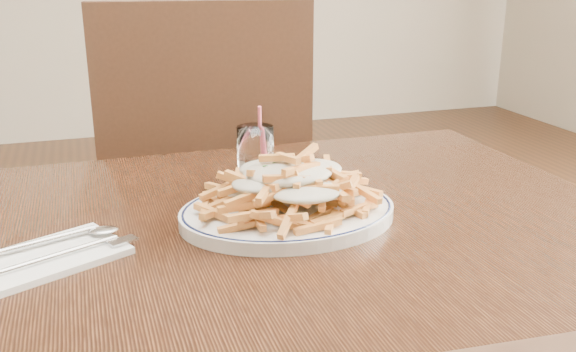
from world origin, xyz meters
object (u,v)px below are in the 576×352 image
object	(u,v)px
table	(243,270)
water_glass	(256,159)
fries_plate	(288,213)
loaded_fries	(288,181)
chair_far	(206,184)

from	to	relation	value
table	water_glass	xyz separation A→B (m)	(0.07, 0.17, 0.12)
fries_plate	loaded_fries	xyz separation A→B (m)	(0.00, 0.00, 0.05)
loaded_fries	water_glass	world-z (taller)	water_glass
loaded_fries	water_glass	size ratio (longest dim) A/B	2.02
table	fries_plate	world-z (taller)	fries_plate
table	water_glass	size ratio (longest dim) A/B	8.56
fries_plate	loaded_fries	size ratio (longest dim) A/B	1.40
chair_far	fries_plate	xyz separation A→B (m)	(0.00, -0.65, 0.17)
chair_far	water_glass	xyz separation A→B (m)	(0.00, -0.48, 0.20)
chair_far	loaded_fries	size ratio (longest dim) A/B	3.68
table	loaded_fries	xyz separation A→B (m)	(0.07, -0.01, 0.14)
table	loaded_fries	distance (m)	0.16
table	chair_far	size ratio (longest dim) A/B	1.15
table	chair_far	distance (m)	0.65
fries_plate	chair_far	bearing A→B (deg)	90.30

